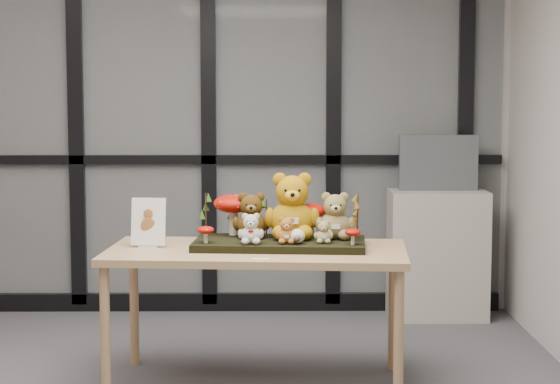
{
  "coord_description": "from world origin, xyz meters",
  "views": [
    {
      "loc": [
        0.87,
        -4.43,
        1.57
      ],
      "look_at": [
        0.92,
        0.68,
        1.02
      ],
      "focal_mm": 65.0,
      "sensor_mm": 36.0,
      "label": 1
    }
  ],
  "objects_px": {
    "bear_pooh_yellow": "(292,202)",
    "monitor": "(438,163)",
    "bear_brown_medium": "(251,213)",
    "plush_cream_hedgehog": "(297,235)",
    "bear_beige_small": "(323,231)",
    "mushroom_back_right": "(310,218)",
    "mushroom_back_left": "(234,213)",
    "mushroom_front_left": "(206,234)",
    "bear_white_bow": "(251,227)",
    "bear_tan_back": "(335,213)",
    "diorama_tray": "(280,244)",
    "sign_holder": "(148,225)",
    "cabinet": "(437,254)",
    "display_table": "(257,262)",
    "bear_small_yellow": "(287,229)",
    "mushroom_front_right": "(353,236)"
  },
  "relations": [
    {
      "from": "display_table",
      "to": "bear_tan_back",
      "type": "height_order",
      "value": "bear_tan_back"
    },
    {
      "from": "display_table",
      "to": "plush_cream_hedgehog",
      "type": "xyz_separation_m",
      "value": [
        0.2,
        -0.07,
        0.15
      ]
    },
    {
      "from": "bear_brown_medium",
      "to": "mushroom_back_left",
      "type": "distance_m",
      "value": 0.13
    },
    {
      "from": "bear_brown_medium",
      "to": "mushroom_back_right",
      "type": "bearing_deg",
      "value": 11.58
    },
    {
      "from": "bear_small_yellow",
      "to": "diorama_tray",
      "type": "bearing_deg",
      "value": 110.61
    },
    {
      "from": "bear_brown_medium",
      "to": "plush_cream_hedgehog",
      "type": "distance_m",
      "value": 0.33
    },
    {
      "from": "plush_cream_hedgehog",
      "to": "cabinet",
      "type": "relative_size",
      "value": 0.1
    },
    {
      "from": "display_table",
      "to": "monitor",
      "type": "xyz_separation_m",
      "value": [
        1.19,
        1.54,
        0.39
      ]
    },
    {
      "from": "bear_beige_small",
      "to": "sign_holder",
      "type": "xyz_separation_m",
      "value": [
        -0.9,
        0.12,
        0.01
      ]
    },
    {
      "from": "diorama_tray",
      "to": "plush_cream_hedgehog",
      "type": "xyz_separation_m",
      "value": [
        0.09,
        -0.12,
        0.06
      ]
    },
    {
      "from": "diorama_tray",
      "to": "bear_beige_small",
      "type": "bearing_deg",
      "value": -20.24
    },
    {
      "from": "mushroom_back_left",
      "to": "mushroom_front_left",
      "type": "height_order",
      "value": "mushroom_back_left"
    },
    {
      "from": "bear_pooh_yellow",
      "to": "bear_brown_medium",
      "type": "relative_size",
      "value": 1.45
    },
    {
      "from": "diorama_tray",
      "to": "mushroom_back_left",
      "type": "distance_m",
      "value": 0.34
    },
    {
      "from": "bear_beige_small",
      "to": "cabinet",
      "type": "distance_m",
      "value": 1.83
    },
    {
      "from": "bear_pooh_yellow",
      "to": "monitor",
      "type": "distance_m",
      "value": 1.74
    },
    {
      "from": "bear_brown_medium",
      "to": "monitor",
      "type": "xyz_separation_m",
      "value": [
        1.22,
        1.39,
        0.15
      ]
    },
    {
      "from": "mushroom_back_right",
      "to": "plush_cream_hedgehog",
      "type": "bearing_deg",
      "value": -107.49
    },
    {
      "from": "display_table",
      "to": "bear_tan_back",
      "type": "bearing_deg",
      "value": 16.99
    },
    {
      "from": "bear_brown_medium",
      "to": "sign_holder",
      "type": "relative_size",
      "value": 1.02
    },
    {
      "from": "bear_brown_medium",
      "to": "plush_cream_hedgehog",
      "type": "xyz_separation_m",
      "value": [
        0.23,
        -0.21,
        -0.09
      ]
    },
    {
      "from": "display_table",
      "to": "plush_cream_hedgehog",
      "type": "relative_size",
      "value": 18.98
    },
    {
      "from": "bear_brown_medium",
      "to": "mushroom_front_right",
      "type": "bearing_deg",
      "value": -21.58
    },
    {
      "from": "mushroom_back_left",
      "to": "sign_holder",
      "type": "height_order",
      "value": "mushroom_back_left"
    },
    {
      "from": "diorama_tray",
      "to": "display_table",
      "type": "bearing_deg",
      "value": -153.43
    },
    {
      "from": "bear_beige_small",
      "to": "mushroom_front_right",
      "type": "relative_size",
      "value": 1.42
    },
    {
      "from": "bear_tan_back",
      "to": "monitor",
      "type": "bearing_deg",
      "value": 66.32
    },
    {
      "from": "bear_beige_small",
      "to": "mushroom_back_right",
      "type": "relative_size",
      "value": 0.66
    },
    {
      "from": "mushroom_back_right",
      "to": "mushroom_front_left",
      "type": "height_order",
      "value": "mushroom_back_right"
    },
    {
      "from": "bear_beige_small",
      "to": "mushroom_back_right",
      "type": "bearing_deg",
      "value": 108.21
    },
    {
      "from": "diorama_tray",
      "to": "sign_holder",
      "type": "height_order",
      "value": "sign_holder"
    },
    {
      "from": "bear_brown_medium",
      "to": "monitor",
      "type": "bearing_deg",
      "value": 53.48
    },
    {
      "from": "bear_white_bow",
      "to": "bear_brown_medium",
      "type": "bearing_deg",
      "value": 94.97
    },
    {
      "from": "bear_white_bow",
      "to": "bear_small_yellow",
      "type": "bearing_deg",
      "value": 5.67
    },
    {
      "from": "bear_tan_back",
      "to": "bear_white_bow",
      "type": "height_order",
      "value": "bear_tan_back"
    },
    {
      "from": "bear_pooh_yellow",
      "to": "mushroom_back_right",
      "type": "relative_size",
      "value": 1.95
    },
    {
      "from": "sign_holder",
      "to": "monitor",
      "type": "height_order",
      "value": "monitor"
    },
    {
      "from": "plush_cream_hedgehog",
      "to": "mushroom_back_right",
      "type": "xyz_separation_m",
      "value": [
        0.08,
        0.25,
        0.06
      ]
    },
    {
      "from": "bear_brown_medium",
      "to": "display_table",
      "type": "bearing_deg",
      "value": -73.68
    },
    {
      "from": "bear_white_bow",
      "to": "mushroom_front_left",
      "type": "height_order",
      "value": "bear_white_bow"
    },
    {
      "from": "cabinet",
      "to": "monitor",
      "type": "bearing_deg",
      "value": 90.0
    },
    {
      "from": "bear_tan_back",
      "to": "mushroom_back_right",
      "type": "xyz_separation_m",
      "value": [
        -0.12,
        0.09,
        -0.04
      ]
    },
    {
      "from": "plush_cream_hedgehog",
      "to": "diorama_tray",
      "type": "bearing_deg",
      "value": 130.16
    },
    {
      "from": "bear_pooh_yellow",
      "to": "sign_holder",
      "type": "bearing_deg",
      "value": -171.12
    },
    {
      "from": "bear_pooh_yellow",
      "to": "sign_holder",
      "type": "distance_m",
      "value": 0.76
    },
    {
      "from": "bear_white_bow",
      "to": "plush_cream_hedgehog",
      "type": "bearing_deg",
      "value": 4.88
    },
    {
      "from": "mushroom_front_left",
      "to": "mushroom_front_right",
      "type": "distance_m",
      "value": 0.75
    },
    {
      "from": "bear_small_yellow",
      "to": "monitor",
      "type": "distance_m",
      "value": 1.92
    },
    {
      "from": "bear_white_bow",
      "to": "sign_holder",
      "type": "distance_m",
      "value": 0.55
    },
    {
      "from": "bear_tan_back",
      "to": "bear_beige_small",
      "type": "height_order",
      "value": "bear_tan_back"
    }
  ]
}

